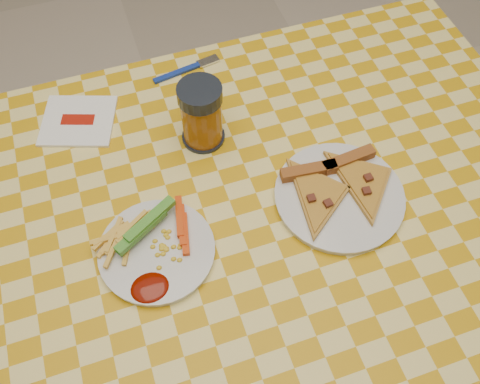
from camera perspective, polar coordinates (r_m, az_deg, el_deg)
The scene contains 9 objects.
ground at distance 1.65m, azimuth -0.29°, elevation -15.99°, with size 8.00×8.00×0.00m, color beige.
table at distance 1.02m, azimuth -0.45°, elevation -4.70°, with size 1.28×0.88×0.76m.
plate_left at distance 0.92m, azimuth -8.84°, elevation -6.31°, with size 0.19×0.19×0.01m, color silver.
plate_right at distance 0.98m, azimuth 10.52°, elevation -0.52°, with size 0.23×0.23×0.01m, color silver.
fries_veggies at distance 0.92m, azimuth -9.73°, elevation -5.12°, with size 0.19×0.18×0.04m.
pizza_slices at distance 0.98m, azimuth 10.44°, elevation 0.70°, with size 0.24×0.21×0.02m.
drink_glass at distance 1.01m, azimuth -4.13°, elevation 8.21°, with size 0.08×0.08×0.14m.
napkin at distance 1.13m, azimuth -16.88°, elevation 7.29°, with size 0.18×0.17×0.01m.
fork at distance 1.18m, azimuth -5.65°, elevation 12.94°, with size 0.15×0.04×0.01m.
Camera 1 is at (-0.15, -0.46, 1.58)m, focal length 40.00 mm.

